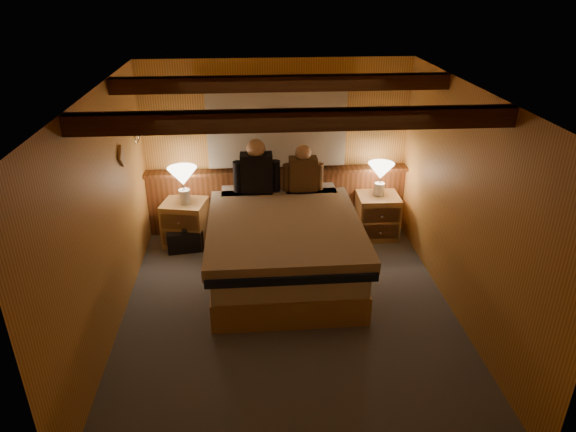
{
  "coord_description": "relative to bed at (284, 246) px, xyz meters",
  "views": [
    {
      "loc": [
        -0.37,
        -4.61,
        3.38
      ],
      "look_at": [
        0.02,
        0.4,
        0.98
      ],
      "focal_mm": 32.0,
      "sensor_mm": 36.0,
      "label": 1
    }
  ],
  "objects": [
    {
      "name": "floor",
      "position": [
        -0.0,
        -0.78,
        -0.4
      ],
      "size": [
        4.2,
        4.2,
        0.0
      ],
      "primitive_type": "plane",
      "color": "slate",
      "rests_on": "ground"
    },
    {
      "name": "ceiling",
      "position": [
        -0.0,
        -0.78,
        2.0
      ],
      "size": [
        4.2,
        4.2,
        0.0
      ],
      "primitive_type": "plane",
      "rotation": [
        3.14,
        0.0,
        0.0
      ],
      "color": "tan",
      "rests_on": "wall_back"
    },
    {
      "name": "wall_back",
      "position": [
        -0.0,
        1.32,
        0.8
      ],
      "size": [
        3.6,
        0.0,
        3.6
      ],
      "primitive_type": "plane",
      "rotation": [
        1.57,
        0.0,
        0.0
      ],
      "color": "#DDA44F",
      "rests_on": "floor"
    },
    {
      "name": "wall_left",
      "position": [
        -1.8,
        -0.78,
        0.8
      ],
      "size": [
        0.0,
        4.2,
        4.2
      ],
      "primitive_type": "plane",
      "rotation": [
        1.57,
        0.0,
        1.57
      ],
      "color": "#DDA44F",
      "rests_on": "floor"
    },
    {
      "name": "wall_right",
      "position": [
        1.8,
        -0.78,
        0.8
      ],
      "size": [
        0.0,
        4.2,
        4.2
      ],
      "primitive_type": "plane",
      "rotation": [
        1.57,
        0.0,
        -1.57
      ],
      "color": "#DDA44F",
      "rests_on": "floor"
    },
    {
      "name": "wall_front",
      "position": [
        -0.0,
        -2.88,
        0.8
      ],
      "size": [
        3.6,
        0.0,
        3.6
      ],
      "primitive_type": "plane",
      "rotation": [
        -1.57,
        0.0,
        0.0
      ],
      "color": "#DDA44F",
      "rests_on": "floor"
    },
    {
      "name": "wainscot",
      "position": [
        -0.0,
        1.25,
        0.08
      ],
      "size": [
        3.6,
        0.23,
        0.94
      ],
      "color": "brown",
      "rests_on": "wall_back"
    },
    {
      "name": "curtain_window",
      "position": [
        -0.0,
        1.25,
        1.12
      ],
      "size": [
        2.18,
        0.09,
        1.11
      ],
      "color": "#4B2C12",
      "rests_on": "wall_back"
    },
    {
      "name": "ceiling_beams",
      "position": [
        -0.0,
        -0.63,
        1.91
      ],
      "size": [
        3.6,
        1.65,
        0.16
      ],
      "color": "#4B2C12",
      "rests_on": "ceiling"
    },
    {
      "name": "coat_rail",
      "position": [
        -1.72,
        0.79,
        1.26
      ],
      "size": [
        0.05,
        0.55,
        0.24
      ],
      "color": "silver",
      "rests_on": "wall_left"
    },
    {
      "name": "framed_print",
      "position": [
        1.35,
        1.29,
        1.15
      ],
      "size": [
        0.3,
        0.04,
        0.25
      ],
      "color": "tan",
      "rests_on": "wall_back"
    },
    {
      "name": "bed",
      "position": [
        0.0,
        0.0,
        0.0
      ],
      "size": [
        1.77,
        2.28,
        0.78
      ],
      "rotation": [
        0.0,
        0.0,
        0.0
      ],
      "color": "#A98248",
      "rests_on": "floor"
    },
    {
      "name": "nightstand_left",
      "position": [
        -1.27,
        0.94,
        -0.1
      ],
      "size": [
        0.65,
        0.6,
        0.61
      ],
      "rotation": [
        0.0,
        0.0,
        -0.21
      ],
      "color": "#A98248",
      "rests_on": "floor"
    },
    {
      "name": "nightstand_right",
      "position": [
        1.37,
        0.94,
        -0.1
      ],
      "size": [
        0.57,
        0.52,
        0.61
      ],
      "rotation": [
        0.0,
        0.0,
        -0.02
      ],
      "color": "#A98248",
      "rests_on": "floor"
    },
    {
      "name": "lamp_left",
      "position": [
        -1.25,
        0.91,
        0.56
      ],
      "size": [
        0.38,
        0.38,
        0.5
      ],
      "color": "white",
      "rests_on": "nightstand_left"
    },
    {
      "name": "lamp_right",
      "position": [
        1.38,
        0.96,
        0.53
      ],
      "size": [
        0.35,
        0.35,
        0.46
      ],
      "color": "white",
      "rests_on": "nightstand_right"
    },
    {
      "name": "person_left",
      "position": [
        -0.29,
        0.84,
        0.66
      ],
      "size": [
        0.61,
        0.25,
        0.74
      ],
      "rotation": [
        0.0,
        0.0,
        -0.02
      ],
      "color": "black",
      "rests_on": "bed"
    },
    {
      "name": "person_right",
      "position": [
        0.31,
        0.85,
        0.62
      ],
      "size": [
        0.53,
        0.21,
        0.65
      ],
      "rotation": [
        0.0,
        0.0,
        0.0
      ],
      "color": "#523A21",
      "rests_on": "bed"
    },
    {
      "name": "duffel_bag",
      "position": [
        -1.27,
        0.75,
        -0.26
      ],
      "size": [
        0.51,
        0.35,
        0.34
      ],
      "rotation": [
        0.0,
        0.0,
        0.15
      ],
      "color": "black",
      "rests_on": "floor"
    }
  ]
}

